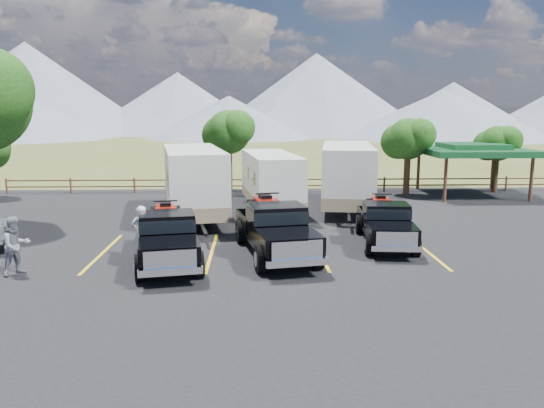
{
  "coord_description": "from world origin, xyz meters",
  "views": [
    {
      "loc": [
        -0.44,
        -15.09,
        5.2
      ],
      "look_at": [
        0.28,
        5.27,
        1.6
      ],
      "focal_mm": 35.0,
      "sensor_mm": 36.0,
      "label": 1
    }
  ],
  "objects_px": {
    "rig_left": "(167,235)",
    "person_a": "(141,233)",
    "trailer_center": "(271,182)",
    "trailer_right": "(347,176)",
    "rig_center": "(275,227)",
    "rig_right": "(385,221)",
    "trailer_left": "(193,182)",
    "pavilion": "(472,150)",
    "person_b": "(16,246)"
  },
  "relations": [
    {
      "from": "rig_left",
      "to": "person_a",
      "type": "xyz_separation_m",
      "value": [
        -0.95,
        0.34,
        0.01
      ]
    },
    {
      "from": "trailer_center",
      "to": "trailer_right",
      "type": "xyz_separation_m",
      "value": [
        4.02,
        0.63,
        0.2
      ]
    },
    {
      "from": "rig_center",
      "to": "trailer_center",
      "type": "height_order",
      "value": "trailer_center"
    },
    {
      "from": "rig_right",
      "to": "trailer_center",
      "type": "xyz_separation_m",
      "value": [
        -4.25,
        6.7,
        0.7
      ]
    },
    {
      "from": "rig_center",
      "to": "trailer_left",
      "type": "xyz_separation_m",
      "value": [
        -3.63,
        6.55,
        0.77
      ]
    },
    {
      "from": "pavilion",
      "to": "rig_left",
      "type": "relative_size",
      "value": 1.01
    },
    {
      "from": "trailer_left",
      "to": "person_b",
      "type": "distance_m",
      "value": 9.9
    },
    {
      "from": "pavilion",
      "to": "person_b",
      "type": "distance_m",
      "value": 26.16
    },
    {
      "from": "rig_center",
      "to": "rig_right",
      "type": "height_order",
      "value": "rig_center"
    },
    {
      "from": "trailer_left",
      "to": "person_b",
      "type": "xyz_separation_m",
      "value": [
        -4.67,
        -8.69,
        -0.84
      ]
    },
    {
      "from": "pavilion",
      "to": "person_b",
      "type": "bearing_deg",
      "value": -143.5
    },
    {
      "from": "rig_center",
      "to": "trailer_center",
      "type": "relative_size",
      "value": 0.75
    },
    {
      "from": "trailer_right",
      "to": "person_b",
      "type": "relative_size",
      "value": 5.23
    },
    {
      "from": "trailer_center",
      "to": "rig_left",
      "type": "bearing_deg",
      "value": -120.7
    },
    {
      "from": "trailer_right",
      "to": "person_a",
      "type": "relative_size",
      "value": 5.12
    },
    {
      "from": "trailer_center",
      "to": "person_b",
      "type": "height_order",
      "value": "trailer_center"
    },
    {
      "from": "trailer_center",
      "to": "person_b",
      "type": "relative_size",
      "value": 4.64
    },
    {
      "from": "rig_left",
      "to": "rig_center",
      "type": "bearing_deg",
      "value": 2.43
    },
    {
      "from": "person_a",
      "to": "trailer_left",
      "type": "bearing_deg",
      "value": -125.82
    },
    {
      "from": "rig_center",
      "to": "trailer_right",
      "type": "relative_size",
      "value": 0.66
    },
    {
      "from": "rig_center",
      "to": "trailer_right",
      "type": "bearing_deg",
      "value": 54.14
    },
    {
      "from": "trailer_left",
      "to": "rig_right",
      "type": "bearing_deg",
      "value": -43.08
    },
    {
      "from": "rig_left",
      "to": "trailer_left",
      "type": "distance_m",
      "value": 7.46
    },
    {
      "from": "rig_right",
      "to": "person_b",
      "type": "height_order",
      "value": "person_b"
    },
    {
      "from": "trailer_right",
      "to": "rig_center",
      "type": "bearing_deg",
      "value": -106.71
    },
    {
      "from": "rig_right",
      "to": "person_b",
      "type": "relative_size",
      "value": 2.98
    },
    {
      "from": "person_a",
      "to": "rig_center",
      "type": "bearing_deg",
      "value": 158.95
    },
    {
      "from": "pavilion",
      "to": "trailer_left",
      "type": "distance_m",
      "value": 17.71
    },
    {
      "from": "person_a",
      "to": "trailer_center",
      "type": "bearing_deg",
      "value": -146.45
    },
    {
      "from": "rig_right",
      "to": "person_b",
      "type": "distance_m",
      "value": 13.19
    },
    {
      "from": "rig_center",
      "to": "person_a",
      "type": "height_order",
      "value": "rig_center"
    },
    {
      "from": "trailer_left",
      "to": "trailer_center",
      "type": "bearing_deg",
      "value": 12.36
    },
    {
      "from": "trailer_center",
      "to": "trailer_right",
      "type": "bearing_deg",
      "value": 1.51
    },
    {
      "from": "rig_right",
      "to": "person_b",
      "type": "bearing_deg",
      "value": -158.71
    },
    {
      "from": "trailer_center",
      "to": "person_b",
      "type": "bearing_deg",
      "value": -136.82
    },
    {
      "from": "pavilion",
      "to": "trailer_right",
      "type": "bearing_deg",
      "value": -151.62
    },
    {
      "from": "rig_left",
      "to": "person_b",
      "type": "height_order",
      "value": "rig_left"
    },
    {
      "from": "rig_center",
      "to": "trailer_right",
      "type": "xyz_separation_m",
      "value": [
        4.16,
        8.79,
        0.77
      ]
    },
    {
      "from": "pavilion",
      "to": "trailer_left",
      "type": "xyz_separation_m",
      "value": [
        -16.31,
        -6.84,
        -0.97
      ]
    },
    {
      "from": "trailer_left",
      "to": "trailer_right",
      "type": "distance_m",
      "value": 8.11
    },
    {
      "from": "pavilion",
      "to": "person_b",
      "type": "height_order",
      "value": "pavilion"
    },
    {
      "from": "pavilion",
      "to": "rig_right",
      "type": "distance_m",
      "value": 14.65
    },
    {
      "from": "trailer_center",
      "to": "rig_right",
      "type": "bearing_deg",
      "value": -65.07
    },
    {
      "from": "person_b",
      "to": "trailer_left",
      "type": "bearing_deg",
      "value": 11.01
    },
    {
      "from": "rig_center",
      "to": "trailer_center",
      "type": "xyz_separation_m",
      "value": [
        0.14,
        8.16,
        0.57
      ]
    },
    {
      "from": "rig_right",
      "to": "trailer_left",
      "type": "xyz_separation_m",
      "value": [
        -8.02,
        5.1,
        0.9
      ]
    },
    {
      "from": "pavilion",
      "to": "rig_center",
      "type": "relative_size",
      "value": 0.96
    },
    {
      "from": "rig_left",
      "to": "trailer_left",
      "type": "xyz_separation_m",
      "value": [
        0.1,
        7.42,
        0.83
      ]
    },
    {
      "from": "pavilion",
      "to": "trailer_center",
      "type": "height_order",
      "value": "pavilion"
    },
    {
      "from": "trailer_left",
      "to": "person_a",
      "type": "xyz_separation_m",
      "value": [
        -1.05,
        -7.07,
        -0.82
      ]
    }
  ]
}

